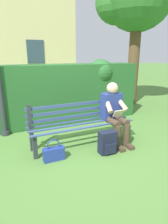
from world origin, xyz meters
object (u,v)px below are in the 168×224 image
object	(u,v)px
backpack	(108,143)
handbag	(54,153)
park_bench	(80,122)
person_seated	(114,112)

from	to	relation	value
backpack	handbag	size ratio (longest dim) A/B	1.07
park_bench	handbag	size ratio (longest dim) A/B	5.29
backpack	handbag	xyz separation A→B (m)	(0.93, -0.15, -0.07)
backpack	handbag	distance (m)	0.94
person_seated	handbag	world-z (taller)	person_seated
handbag	backpack	bearing A→B (deg)	170.71
backpack	person_seated	bearing A→B (deg)	-133.40
park_bench	person_seated	size ratio (longest dim) A/B	1.70
person_seated	handbag	distance (m)	1.40
backpack	park_bench	bearing A→B (deg)	-63.44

